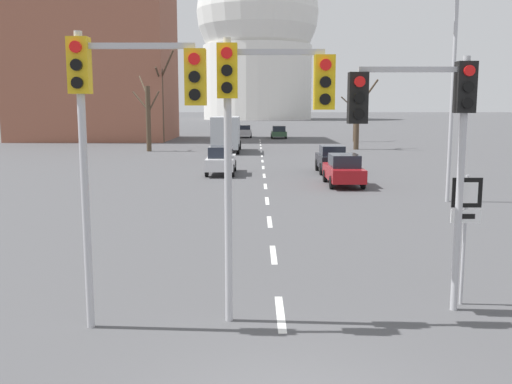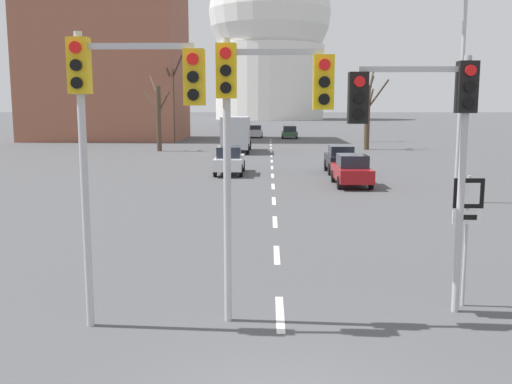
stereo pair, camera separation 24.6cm
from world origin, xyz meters
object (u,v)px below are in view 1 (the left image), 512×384
at_px(sedan_near_left, 279,132).
at_px(sedan_mid_centre, 245,131).
at_px(traffic_signal_centre_tall, 261,110).
at_px(delivery_truck, 227,133).
at_px(street_lamp_right, 448,66).
at_px(route_sign_post, 466,217).
at_px(sedan_far_right, 332,159).
at_px(traffic_signal_near_left, 121,106).
at_px(traffic_signal_near_right, 427,120).
at_px(sedan_near_right, 344,170).
at_px(sedan_far_left, 221,160).

xyz_separation_m(sedan_near_left, sedan_mid_centre, (-4.45, 2.18, 0.03)).
bearing_deg(traffic_signal_centre_tall, delivery_truck, 93.85).
bearing_deg(street_lamp_right, route_sign_post, -106.08).
bearing_deg(sedan_far_right, street_lamp_right, -72.92).
relative_size(street_lamp_right, sedan_near_left, 2.26).
distance_m(traffic_signal_near_left, street_lamp_right, 17.45).
height_order(traffic_signal_near_right, traffic_signal_near_left, traffic_signal_near_left).
bearing_deg(sedan_near_left, sedan_near_right, -87.93).
distance_m(sedan_near_left, sedan_far_right, 38.29).
bearing_deg(traffic_signal_centre_tall, street_lamp_right, 60.29).
bearing_deg(route_sign_post, traffic_signal_centre_tall, -167.57).
bearing_deg(traffic_signal_centre_tall, sedan_mid_centre, 91.44).
distance_m(traffic_signal_near_right, sedan_far_left, 23.87).
height_order(sedan_near_left, sedan_far_left, sedan_far_left).
xyz_separation_m(traffic_signal_near_left, street_lamp_right, (10.25, 14.02, 1.66)).
height_order(street_lamp_right, sedan_mid_centre, street_lamp_right).
bearing_deg(street_lamp_right, sedan_near_right, 124.18).
relative_size(route_sign_post, sedan_mid_centre, 0.59).
distance_m(route_sign_post, delivery_truck, 39.93).
relative_size(sedan_near_left, sedan_far_right, 1.08).
relative_size(traffic_signal_near_right, route_sign_post, 1.86).
distance_m(traffic_signal_near_left, sedan_near_right, 20.48).
xyz_separation_m(route_sign_post, sedan_far_right, (0.41, 23.45, -0.97)).
height_order(sedan_near_right, sedan_mid_centre, same).
height_order(sedan_far_right, delivery_truck, delivery_truck).
bearing_deg(sedan_mid_centre, traffic_signal_centre_tall, -88.56).
height_order(traffic_signal_centre_tall, sedan_mid_centre, traffic_signal_centre_tall).
relative_size(traffic_signal_near_left, sedan_far_right, 1.36).
bearing_deg(route_sign_post, sedan_far_right, 89.00).
bearing_deg(traffic_signal_near_right, sedan_far_left, 103.00).
bearing_deg(sedan_near_right, sedan_far_left, 143.04).
distance_m(sedan_near_left, sedan_near_right, 43.93).
distance_m(route_sign_post, sedan_far_left, 23.63).
bearing_deg(sedan_near_left, traffic_signal_near_left, -94.78).
relative_size(traffic_signal_near_right, sedan_far_left, 1.10).
xyz_separation_m(route_sign_post, sedan_mid_centre, (-5.76, 63.89, -1.01)).
xyz_separation_m(street_lamp_right, sedan_near_right, (-3.41, 5.02, -4.88)).
relative_size(sedan_near_left, delivery_truck, 0.58).
xyz_separation_m(sedan_near_left, sedan_far_right, (1.72, -38.26, 0.07)).
height_order(route_sign_post, sedan_far_left, route_sign_post).
bearing_deg(sedan_near_left, sedan_mid_centre, 153.90).
height_order(traffic_signal_near_right, sedan_far_left, traffic_signal_near_right).
bearing_deg(delivery_truck, traffic_signal_near_left, -89.62).
distance_m(route_sign_post, sedan_mid_centre, 64.15).
distance_m(sedan_near_right, delivery_truck, 22.70).
xyz_separation_m(traffic_signal_centre_tall, route_sign_post, (4.13, 0.91, -2.14)).
xyz_separation_m(route_sign_post, street_lamp_right, (3.69, 12.79, 3.86)).
relative_size(sedan_near_left, sedan_near_right, 0.97).
distance_m(traffic_signal_centre_tall, delivery_truck, 40.40).
xyz_separation_m(route_sign_post, sedan_far_left, (-6.30, 22.76, -0.97)).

